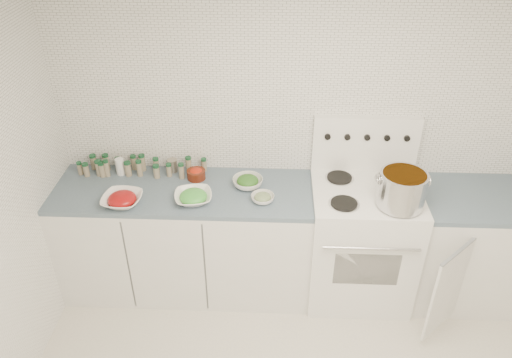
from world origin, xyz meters
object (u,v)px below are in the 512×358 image
Objects in this scene: bowl_tomato at (122,199)px; bowl_snowpea at (193,197)px; stock_pot at (402,188)px; stove at (360,239)px.

bowl_snowpea is at bearing 6.37° from bowl_tomato.
bowl_tomato is (-1.87, -0.02, -0.14)m from stock_pot.
bowl_snowpea is (-1.39, 0.04, -0.14)m from stock_pot.
bowl_tomato is 0.48m from bowl_snowpea.
stock_pot reaches higher than bowl_tomato.
stock_pot is (0.19, -0.17, 0.58)m from stove.
bowl_tomato is 0.96× the size of bowl_snowpea.
bowl_tomato is at bearing -173.63° from stove.
stock_pot is at bearing -1.55° from bowl_snowpea.
stove is 1.75m from bowl_tomato.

